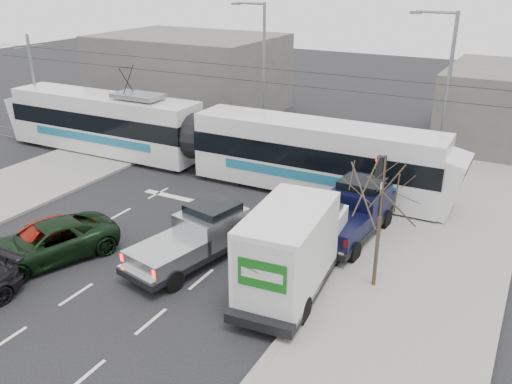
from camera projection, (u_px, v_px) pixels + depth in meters
The scene contains 15 objects.
ground at pixel (165, 268), 21.20m from camera, with size 120.00×120.00×0.00m, color black.
sidewalk_right at pixel (393, 335), 17.22m from camera, with size 6.00×60.00×0.15m, color gray.
rails at pixel (278, 185), 29.33m from camera, with size 60.00×1.60×0.03m, color #33302D.
building_left at pixel (189, 73), 44.08m from camera, with size 14.00×10.00×6.00m, color #625C59.
bare_tree at pixel (382, 193), 18.45m from camera, with size 2.40×2.40×5.00m.
traffic_signal at pixel (381, 179), 22.59m from camera, with size 0.44×0.44×3.60m.
street_lamp_near at pixel (444, 91), 27.42m from camera, with size 2.38×0.25×9.00m.
street_lamp_far at pixel (261, 67), 34.09m from camera, with size 2.38×0.25×9.00m.
catenary at pixel (279, 115), 27.85m from camera, with size 60.00×0.20×7.00m.
tram at pixel (199, 138), 30.76m from camera, with size 27.16×3.09×5.54m.
silver_pickup at pixel (200, 235), 21.50m from camera, with size 3.18×6.23×2.16m.
box_truck at pixel (293, 249), 19.21m from camera, with size 2.90×6.93×3.37m.
navy_pickup at pixel (354, 211), 23.34m from camera, with size 2.56×5.82×2.39m.
green_car at pixel (47, 243), 21.53m from camera, with size 2.55×5.52×1.53m, color black.
red_car at pixel (42, 238), 21.96m from camera, with size 1.78×4.43×1.51m, color maroon.
Camera 1 is at (11.89, -14.54, 10.87)m, focal length 38.00 mm.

